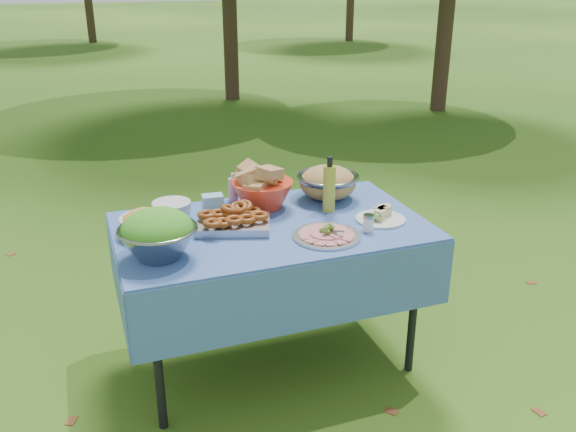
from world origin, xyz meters
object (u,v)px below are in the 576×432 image
object	(u,v)px
picnic_table	(272,295)
salad_bowl	(158,234)
bread_bowl	(263,187)
oil_bottle	(329,184)
plate_stack	(172,207)
pasta_bowl_steel	(328,182)
charcuterie_platter	(327,230)

from	to	relation	value
picnic_table	salad_bowl	size ratio (longest dim) A/B	4.45
picnic_table	bread_bowl	world-z (taller)	bread_bowl
oil_bottle	plate_stack	bearing A→B (deg)	161.79
picnic_table	pasta_bowl_steel	xyz separation A→B (m)	(0.40, 0.26, 0.47)
picnic_table	plate_stack	size ratio (longest dim) A/B	7.56
picnic_table	charcuterie_platter	size ratio (longest dim) A/B	4.69
plate_stack	bread_bowl	bearing A→B (deg)	-10.03
picnic_table	pasta_bowl_steel	bearing A→B (deg)	32.70
plate_stack	pasta_bowl_steel	size ratio (longest dim) A/B	0.59
picnic_table	oil_bottle	bearing A→B (deg)	13.17
plate_stack	charcuterie_platter	distance (m)	0.82
picnic_table	bread_bowl	distance (m)	0.54
pasta_bowl_steel	oil_bottle	size ratio (longest dim) A/B	1.16
plate_stack	bread_bowl	size ratio (longest dim) A/B	0.62
salad_bowl	pasta_bowl_steel	distance (m)	1.05
bread_bowl	pasta_bowl_steel	bearing A→B (deg)	2.11
plate_stack	pasta_bowl_steel	world-z (taller)	pasta_bowl_steel
plate_stack	charcuterie_platter	size ratio (longest dim) A/B	0.62
bread_bowl	charcuterie_platter	world-z (taller)	bread_bowl
salad_bowl	bread_bowl	size ratio (longest dim) A/B	1.05
picnic_table	plate_stack	distance (m)	0.67
salad_bowl	bread_bowl	distance (m)	0.72
charcuterie_platter	oil_bottle	size ratio (longest dim) A/B	1.10
salad_bowl	pasta_bowl_steel	xyz separation A→B (m)	(0.96, 0.43, -0.02)
picnic_table	charcuterie_platter	xyz separation A→B (m)	(0.19, -0.22, 0.42)
picnic_table	salad_bowl	distance (m)	0.76
picnic_table	bread_bowl	bearing A→B (deg)	81.90
plate_stack	oil_bottle	world-z (taller)	oil_bottle
bread_bowl	charcuterie_platter	distance (m)	0.49
pasta_bowl_steel	picnic_table	bearing A→B (deg)	-147.30
salad_bowl	plate_stack	bearing A→B (deg)	74.59
bread_bowl	pasta_bowl_steel	world-z (taller)	bread_bowl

